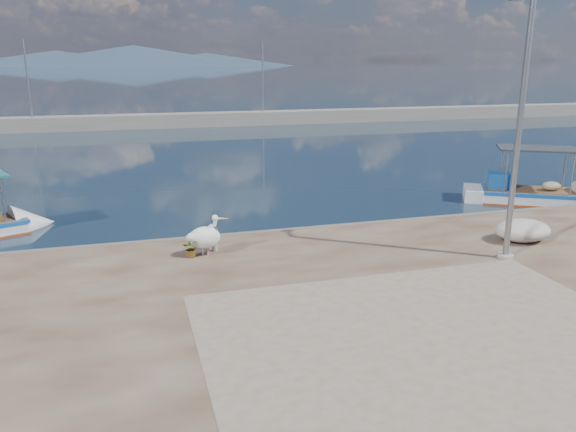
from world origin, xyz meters
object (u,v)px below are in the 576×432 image
Objects in this scene: lamp_post at (517,139)px; bollard_near at (215,238)px; boat_right at (531,198)px; pelican at (205,237)px.

lamp_post reaches higher than bollard_near.
pelican is (-14.34, -4.26, 0.83)m from boat_right.
bollard_near is (-14.04, -3.95, 0.66)m from boat_right.
boat_right is at bearing 11.41° from pelican.
bollard_near is (0.30, 0.31, -0.17)m from pelican.
boat_right is 0.83× the size of lamp_post.
pelican is at bearing 162.61° from lamp_post.
bollard_near is at bearing 40.27° from pelican.
lamp_post is 10.18× the size of bollard_near.
pelican is 8.82m from lamp_post.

